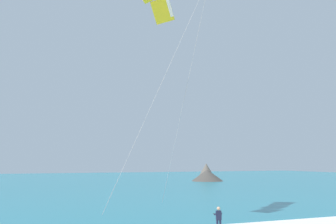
{
  "coord_description": "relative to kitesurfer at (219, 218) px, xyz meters",
  "views": [
    {
      "loc": [
        -13.76,
        -9.71,
        4.65
      ],
      "look_at": [
        -4.42,
        14.69,
        8.27
      ],
      "focal_mm": 38.04,
      "sensor_mm": 36.0,
      "label": 1
    }
  ],
  "objects": [
    {
      "name": "kitesurfer",
      "position": [
        0.0,
        0.0,
        0.0
      ],
      "size": [
        0.61,
        0.6,
        1.69
      ],
      "color": "#191E38",
      "rests_on": "ground"
    },
    {
      "name": "sea",
      "position": [
        2.11,
        59.22,
        -0.84
      ],
      "size": [
        200.0,
        120.0,
        0.2
      ],
      "primitive_type": "cube",
      "color": "teal",
      "rests_on": "ground"
    },
    {
      "name": "headland_right",
      "position": [
        26.35,
        52.63,
        0.58
      ],
      "size": [
        7.88,
        9.1,
        4.16
      ],
      "color": "#47423D",
      "rests_on": "ground"
    }
  ]
}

